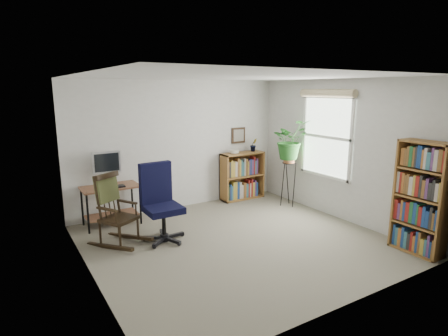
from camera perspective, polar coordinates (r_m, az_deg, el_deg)
floor at (r=5.70m, az=2.14°, el=-11.10°), size 4.20×4.00×0.00m
ceiling at (r=5.25m, az=2.35°, el=13.77°), size 4.20×4.00×0.00m
wall_back at (r=7.08m, az=-6.81°, el=3.48°), size 4.20×0.00×2.40m
wall_front at (r=3.90m, az=18.85°, el=-4.08°), size 4.20×0.00×2.40m
wall_left at (r=4.56m, az=-20.31°, el=-1.91°), size 0.00×4.00×2.40m
wall_right at (r=6.73m, az=17.29°, el=2.59°), size 0.00×4.00×2.40m
window at (r=6.87m, az=15.30°, el=4.58°), size 0.12×1.20×1.50m
desk at (r=6.53m, az=-16.78°, el=-5.49°), size 0.92×0.51×0.66m
monitor at (r=6.51m, az=-17.42°, el=-0.02°), size 0.46×0.16×0.56m
keyboard at (r=6.33m, az=-16.68°, el=-2.80°), size 0.40×0.15×0.02m
office_chair at (r=5.59m, az=-9.25°, el=-5.28°), size 0.69×0.69×1.18m
rocking_chair at (r=5.64m, az=-15.79°, el=-6.07°), size 0.93×1.07×1.06m
low_bookshelf at (r=7.69m, az=2.81°, el=-1.19°), size 0.92×0.31×0.97m
tall_bookshelf at (r=5.76m, az=27.83°, el=-4.07°), size 0.29×0.68×1.56m
plant_stand at (r=7.32m, az=9.76°, el=-1.92°), size 0.36×0.36×1.00m
spider_plant at (r=7.14m, az=10.08°, el=7.12°), size 1.69×1.88×1.46m
potted_plant_small at (r=7.76m, az=4.52°, el=2.95°), size 0.13×0.24×0.11m
framed_picture at (r=7.67m, az=2.24°, el=4.99°), size 0.32×0.04×0.32m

